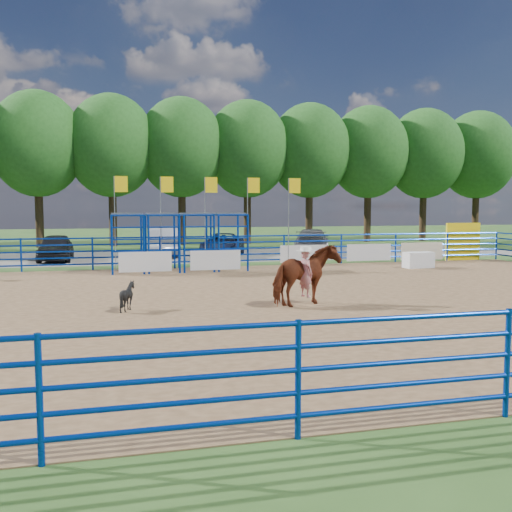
% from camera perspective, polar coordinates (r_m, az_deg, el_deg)
% --- Properties ---
extents(ground, '(120.00, 120.00, 0.00)m').
position_cam_1_polar(ground, '(17.55, 3.09, -4.46)').
color(ground, '#3C6026').
rests_on(ground, ground).
extents(arena_dirt, '(30.00, 20.00, 0.02)m').
position_cam_1_polar(arena_dirt, '(17.55, 3.09, -4.42)').
color(arena_dirt, olive).
rests_on(arena_dirt, ground).
extents(gravel_strip, '(40.00, 10.00, 0.01)m').
position_cam_1_polar(gravel_strip, '(34.04, -5.52, 0.13)').
color(gravel_strip, gray).
rests_on(gravel_strip, ground).
extents(announcer_table, '(1.42, 0.74, 0.73)m').
position_cam_1_polar(announcer_table, '(27.59, 15.93, -0.38)').
color(announcer_table, white).
rests_on(announcer_table, arena_dirt).
extents(horse_and_rider, '(2.28, 1.71, 2.38)m').
position_cam_1_polar(horse_and_rider, '(16.47, 4.98, -1.74)').
color(horse_and_rider, maroon).
rests_on(horse_and_rider, arena_dirt).
extents(calf, '(0.93, 0.89, 0.80)m').
position_cam_1_polar(calf, '(16.07, -12.73, -3.93)').
color(calf, black).
rests_on(calf, arena_dirt).
extents(car_a, '(1.71, 4.18, 1.42)m').
position_cam_1_polar(car_a, '(31.93, -19.40, 0.83)').
color(car_a, black).
rests_on(car_a, gravel_strip).
extents(car_b, '(2.09, 5.05, 1.62)m').
position_cam_1_polar(car_b, '(33.46, -9.28, 1.41)').
color(car_b, gray).
rests_on(car_b, gravel_strip).
extents(car_c, '(3.54, 5.19, 1.32)m').
position_cam_1_polar(car_c, '(32.92, -3.34, 1.14)').
color(car_c, '#161D38').
rests_on(car_c, gravel_strip).
extents(car_d, '(3.78, 5.49, 1.47)m').
position_cam_1_polar(car_d, '(35.62, 5.62, 1.54)').
color(car_d, '#555557').
rests_on(car_d, gravel_strip).
extents(perimeter_fence, '(30.10, 20.10, 1.50)m').
position_cam_1_polar(perimeter_fence, '(17.45, 3.11, -2.03)').
color(perimeter_fence, '#07309F').
rests_on(perimeter_fence, ground).
extents(chute_assembly, '(19.32, 2.41, 4.20)m').
position_cam_1_polar(chute_assembly, '(25.62, -6.93, 1.33)').
color(chute_assembly, '#07309F').
rests_on(chute_assembly, ground).
extents(treeline, '(56.40, 6.40, 11.24)m').
position_cam_1_polar(treeline, '(43.08, -7.48, 11.16)').
color(treeline, '#3F2B19').
rests_on(treeline, ground).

